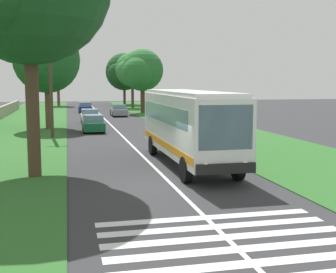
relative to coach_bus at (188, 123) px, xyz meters
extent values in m
plane|color=#333335|center=(-3.93, 1.80, -2.15)|extent=(160.00, 160.00, 0.00)
cube|color=#2D6628|center=(11.07, 10.00, -2.13)|extent=(120.00, 8.00, 0.04)
cube|color=#2D6628|center=(11.07, -6.40, -2.13)|extent=(120.00, 8.00, 0.04)
cube|color=silver|center=(11.07, 1.80, -2.14)|extent=(110.00, 0.16, 0.01)
cube|color=white|center=(-0.03, 0.00, -0.05)|extent=(11.00, 2.50, 2.90)
cube|color=slate|center=(0.27, 0.00, 0.48)|extent=(9.68, 2.54, 0.85)
cube|color=slate|center=(-5.49, 0.00, 0.30)|extent=(0.08, 2.20, 1.74)
cube|color=orange|center=(-0.03, 0.00, -1.05)|extent=(10.78, 2.53, 0.36)
cube|color=white|center=(-0.03, 0.00, 1.49)|extent=(10.56, 2.30, 0.18)
cube|color=black|center=(-5.61, 0.00, -1.28)|extent=(0.16, 2.40, 0.40)
sphere|color=#F2EDCC|center=(-5.55, 0.80, -1.15)|extent=(0.24, 0.24, 0.24)
sphere|color=#F2EDCC|center=(-5.55, -0.81, -1.15)|extent=(0.24, 0.24, 0.24)
cylinder|color=black|center=(-3.93, 1.15, -1.60)|extent=(1.10, 0.32, 1.10)
cylinder|color=black|center=(3.47, 1.15, -1.60)|extent=(1.10, 0.32, 1.10)
cylinder|color=black|center=(-3.93, -1.15, -1.60)|extent=(1.10, 0.32, 1.10)
cylinder|color=black|center=(3.47, -1.15, -1.60)|extent=(1.10, 0.32, 1.10)
cube|color=silver|center=(-12.33, 1.80, -2.14)|extent=(0.45, 6.80, 0.01)
cube|color=silver|center=(-11.43, 1.80, -2.14)|extent=(0.45, 6.80, 0.01)
cube|color=silver|center=(-10.53, 1.80, -2.14)|extent=(0.45, 6.80, 0.01)
cube|color=silver|center=(-9.63, 1.80, -2.14)|extent=(0.45, 6.80, 0.01)
cube|color=silver|center=(-8.73, 1.80, -2.14)|extent=(0.45, 6.80, 0.01)
cube|color=#145933|center=(16.44, 3.81, -1.62)|extent=(4.30, 1.75, 0.70)
cube|color=slate|center=(16.34, 3.81, -0.99)|extent=(2.00, 1.61, 0.55)
cylinder|color=black|center=(15.09, 4.59, -1.83)|extent=(0.64, 0.22, 0.64)
cylinder|color=black|center=(17.79, 4.59, -1.83)|extent=(0.64, 0.22, 0.64)
cylinder|color=black|center=(15.09, 3.03, -1.83)|extent=(0.64, 0.22, 0.64)
cylinder|color=black|center=(17.79, 3.03, -1.83)|extent=(0.64, 0.22, 0.64)
cube|color=silver|center=(24.51, 3.68, -1.62)|extent=(4.30, 1.75, 0.70)
cube|color=slate|center=(24.41, 3.68, -0.99)|extent=(2.00, 1.61, 0.55)
cylinder|color=black|center=(23.16, 4.46, -1.83)|extent=(0.64, 0.22, 0.64)
cylinder|color=black|center=(25.86, 4.46, -1.83)|extent=(0.64, 0.22, 0.64)
cylinder|color=black|center=(23.16, 2.90, -1.83)|extent=(0.64, 0.22, 0.64)
cylinder|color=black|center=(25.86, 2.90, -1.83)|extent=(0.64, 0.22, 0.64)
cube|color=gray|center=(33.14, -0.23, -1.62)|extent=(4.30, 1.75, 0.70)
cube|color=slate|center=(33.04, -0.23, -0.99)|extent=(2.00, 1.61, 0.55)
cylinder|color=black|center=(31.79, 0.55, -1.83)|extent=(0.64, 0.22, 0.64)
cylinder|color=black|center=(34.49, 0.55, -1.83)|extent=(0.64, 0.22, 0.64)
cylinder|color=black|center=(31.79, -1.01, -1.83)|extent=(0.64, 0.22, 0.64)
cylinder|color=black|center=(34.49, -1.01, -1.83)|extent=(0.64, 0.22, 0.64)
cube|color=navy|center=(40.41, 3.52, -1.62)|extent=(4.30, 1.75, 0.70)
cube|color=slate|center=(40.31, 3.52, -0.99)|extent=(2.00, 1.61, 0.55)
cylinder|color=black|center=(39.06, 4.30, -1.83)|extent=(0.64, 0.22, 0.64)
cylinder|color=black|center=(41.76, 4.30, -1.83)|extent=(0.64, 0.22, 0.64)
cylinder|color=black|center=(39.06, 2.74, -1.83)|extent=(0.64, 0.22, 0.64)
cylinder|color=black|center=(41.76, 2.74, -1.83)|extent=(0.64, 0.22, 0.64)
cylinder|color=brown|center=(19.46, 7.58, 0.13)|extent=(0.50, 0.50, 4.46)
sphere|color=#1E5623|center=(19.46, 7.58, 3.96)|extent=(5.83, 5.83, 5.83)
sphere|color=#1E5623|center=(21.21, 7.58, 3.52)|extent=(4.21, 4.21, 4.21)
sphere|color=#1E5623|center=(18.00, 8.46, 3.52)|extent=(3.22, 3.22, 3.22)
cylinder|color=#4C3826|center=(-1.27, 7.38, 1.12)|extent=(0.57, 0.57, 6.45)
sphere|color=#19471E|center=(0.86, 7.38, 5.76)|extent=(5.24, 5.24, 5.24)
cylinder|color=brown|center=(57.93, 7.35, -0.03)|extent=(0.48, 0.48, 4.15)
sphere|color=#19471E|center=(57.93, 7.35, 3.39)|extent=(4.92, 4.92, 4.92)
sphere|color=#19471E|center=(59.40, 7.35, 3.03)|extent=(3.07, 3.07, 3.07)
sphere|color=#19471E|center=(56.70, 8.09, 3.03)|extent=(3.16, 3.16, 3.16)
cylinder|color=#4C3826|center=(49.87, -4.38, 0.18)|extent=(0.44, 0.44, 4.58)
sphere|color=#337A38|center=(49.87, -4.38, 3.97)|extent=(5.45, 5.45, 5.45)
sphere|color=#337A38|center=(51.50, -4.38, 3.56)|extent=(3.02, 3.02, 3.02)
sphere|color=#337A38|center=(48.51, -3.57, 3.56)|extent=(3.91, 3.91, 3.91)
cylinder|color=#4C3826|center=(59.89, -4.34, -0.06)|extent=(0.45, 0.45, 4.09)
sphere|color=#19471E|center=(59.89, -4.34, 3.83)|extent=(6.73, 6.73, 6.73)
sphere|color=#19471E|center=(61.91, -4.34, 3.33)|extent=(4.44, 4.44, 4.44)
sphere|color=#19471E|center=(58.20, -3.33, 3.33)|extent=(4.44, 4.44, 4.44)
cylinder|color=#4C3826|center=(37.88, -4.01, -0.03)|extent=(0.58, 0.58, 4.15)
sphere|color=#286B2D|center=(37.88, -4.01, 3.58)|extent=(5.58, 5.58, 5.58)
sphere|color=#286B2D|center=(39.55, -4.01, 3.16)|extent=(3.13, 3.13, 3.13)
sphere|color=#286B2D|center=(36.48, -3.18, 3.16)|extent=(4.13, 4.13, 4.13)
cylinder|color=#473828|center=(12.73, 7.04, 1.74)|extent=(0.24, 0.24, 7.69)
cube|color=#3D3326|center=(12.73, 7.04, 4.99)|extent=(0.12, 1.40, 0.12)
camera|label=1|loc=(-21.58, 5.90, 2.05)|focal=47.74mm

